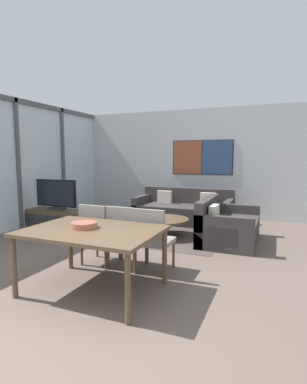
{
  "coord_description": "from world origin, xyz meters",
  "views": [
    {
      "loc": [
        1.9,
        -1.93,
        1.55
      ],
      "look_at": [
        -0.08,
        2.86,
        0.95
      ],
      "focal_mm": 28.0,
      "sensor_mm": 36.0,
      "label": 1
    }
  ],
  "objects_px": {
    "tv_console": "(57,219)",
    "sofa_main": "(184,211)",
    "dining_table": "(93,235)",
    "dining_chair_left": "(98,231)",
    "sofa_side": "(225,227)",
    "fruit_bowl": "(84,225)",
    "dining_chair_right": "(153,237)",
    "coffee_table": "(164,223)",
    "television": "(56,195)",
    "dining_chair_centre": "(125,233)"
  },
  "relations": [
    {
      "from": "sofa_main",
      "to": "sofa_side",
      "type": "relative_size",
      "value": 1.53
    },
    {
      "from": "sofa_main",
      "to": "dining_chair_left",
      "type": "distance_m",
      "value": 3.27
    },
    {
      "from": "tv_console",
      "to": "dining_chair_left",
      "type": "relative_size",
      "value": 1.89
    },
    {
      "from": "tv_console",
      "to": "coffee_table",
      "type": "relative_size",
      "value": 1.69
    },
    {
      "from": "tv_console",
      "to": "dining_table",
      "type": "xyz_separation_m",
      "value": [
        2.55,
        -2.37,
        0.46
      ]
    },
    {
      "from": "tv_console",
      "to": "dining_chair_left",
      "type": "xyz_separation_m",
      "value": [
        2.12,
        -1.61,
        0.3
      ]
    },
    {
      "from": "television",
      "to": "coffee_table",
      "type": "height_order",
      "value": "television"
    },
    {
      "from": "dining_chair_centre",
      "to": "dining_chair_right",
      "type": "bearing_deg",
      "value": -3.32
    },
    {
      "from": "dining_chair_left",
      "to": "television",
      "type": "bearing_deg",
      "value": 142.76
    },
    {
      "from": "tv_console",
      "to": "dining_chair_centre",
      "type": "height_order",
      "value": "dining_chair_centre"
    },
    {
      "from": "tv_console",
      "to": "television",
      "type": "relative_size",
      "value": 1.6
    },
    {
      "from": "dining_chair_centre",
      "to": "dining_chair_right",
      "type": "relative_size",
      "value": 1.0
    },
    {
      "from": "tv_console",
      "to": "sofa_main",
      "type": "relative_size",
      "value": 0.74
    },
    {
      "from": "dining_chair_centre",
      "to": "dining_chair_left",
      "type": "bearing_deg",
      "value": -177.35
    },
    {
      "from": "tv_console",
      "to": "dining_chair_right",
      "type": "relative_size",
      "value": 1.89
    },
    {
      "from": "sofa_main",
      "to": "dining_table",
      "type": "xyz_separation_m",
      "value": [
        0.11,
        -4.0,
        0.4
      ]
    },
    {
      "from": "television",
      "to": "fruit_bowl",
      "type": "distance_m",
      "value": 3.39
    },
    {
      "from": "tv_console",
      "to": "television",
      "type": "bearing_deg",
      "value": 90.0
    },
    {
      "from": "dining_chair_left",
      "to": "dining_chair_right",
      "type": "bearing_deg",
      "value": -0.34
    },
    {
      "from": "tv_console",
      "to": "dining_chair_left",
      "type": "bearing_deg",
      "value": -37.22
    },
    {
      "from": "sofa_main",
      "to": "dining_table",
      "type": "height_order",
      "value": "sofa_main"
    },
    {
      "from": "sofa_side",
      "to": "dining_chair_centre",
      "type": "height_order",
      "value": "dining_chair_centre"
    },
    {
      "from": "fruit_bowl",
      "to": "sofa_side",
      "type": "bearing_deg",
      "value": 65.95
    },
    {
      "from": "dining_table",
      "to": "dining_chair_left",
      "type": "bearing_deg",
      "value": 119.49
    },
    {
      "from": "dining_chair_right",
      "to": "tv_console",
      "type": "bearing_deg",
      "value": 151.56
    },
    {
      "from": "dining_table",
      "to": "dining_chair_right",
      "type": "relative_size",
      "value": 1.72
    },
    {
      "from": "television",
      "to": "sofa_main",
      "type": "distance_m",
      "value": 2.97
    },
    {
      "from": "sofa_side",
      "to": "dining_chair_left",
      "type": "distance_m",
      "value": 2.45
    },
    {
      "from": "dining_table",
      "to": "sofa_side",
      "type": "bearing_deg",
      "value": 68.23
    },
    {
      "from": "coffee_table",
      "to": "fruit_bowl",
      "type": "xyz_separation_m",
      "value": [
        -0.01,
        -2.6,
        0.51
      ]
    },
    {
      "from": "sofa_side",
      "to": "dining_chair_right",
      "type": "relative_size",
      "value": 1.67
    },
    {
      "from": "sofa_side",
      "to": "dining_chair_centre",
      "type": "bearing_deg",
      "value": 150.6
    },
    {
      "from": "dining_chair_right",
      "to": "fruit_bowl",
      "type": "relative_size",
      "value": 2.96
    },
    {
      "from": "dining_table",
      "to": "tv_console",
      "type": "bearing_deg",
      "value": 137.07
    },
    {
      "from": "sofa_main",
      "to": "fruit_bowl",
      "type": "distance_m",
      "value": 4.02
    },
    {
      "from": "tv_console",
      "to": "fruit_bowl",
      "type": "relative_size",
      "value": 5.6
    },
    {
      "from": "sofa_main",
      "to": "dining_table",
      "type": "relative_size",
      "value": 1.49
    },
    {
      "from": "sofa_side",
      "to": "dining_chair_right",
      "type": "height_order",
      "value": "dining_chair_right"
    },
    {
      "from": "dining_chair_right",
      "to": "television",
      "type": "bearing_deg",
      "value": 151.55
    },
    {
      "from": "sofa_side",
      "to": "television",
      "type": "bearing_deg",
      "value": 94.94
    },
    {
      "from": "television",
      "to": "dining_chair_right",
      "type": "relative_size",
      "value": 1.18
    },
    {
      "from": "sofa_side",
      "to": "coffee_table",
      "type": "xyz_separation_m",
      "value": [
        -1.18,
        -0.07,
        -0.0
      ]
    },
    {
      "from": "dining_chair_centre",
      "to": "coffee_table",
      "type": "bearing_deg",
      "value": 93.47
    },
    {
      "from": "television",
      "to": "sofa_main",
      "type": "bearing_deg",
      "value": 33.71
    },
    {
      "from": "tv_console",
      "to": "sofa_main",
      "type": "bearing_deg",
      "value": 33.73
    },
    {
      "from": "television",
      "to": "coffee_table",
      "type": "xyz_separation_m",
      "value": [
        2.44,
        0.24,
        -0.47
      ]
    },
    {
      "from": "sofa_side",
      "to": "fruit_bowl",
      "type": "distance_m",
      "value": 2.97
    },
    {
      "from": "television",
      "to": "dining_chair_left",
      "type": "height_order",
      "value": "television"
    },
    {
      "from": "dining_table",
      "to": "dining_chair_right",
      "type": "xyz_separation_m",
      "value": [
        0.43,
        0.76,
        -0.17
      ]
    },
    {
      "from": "television",
      "to": "dining_chair_centre",
      "type": "bearing_deg",
      "value": -31.95
    }
  ]
}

